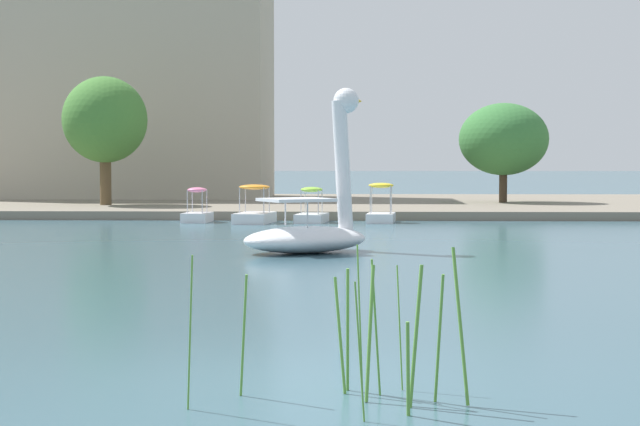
{
  "coord_description": "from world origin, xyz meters",
  "views": [
    {
      "loc": [
        0.84,
        -9.66,
        2.26
      ],
      "look_at": [
        -0.2,
        21.43,
        0.7
      ],
      "focal_mm": 54.23,
      "sensor_mm": 36.0,
      "label": 1
    }
  ],
  "objects": [
    {
      "name": "apartment_block",
      "position": [
        -13.6,
        46.42,
        7.75
      ],
      "size": [
        19.2,
        8.23,
        14.77
      ],
      "primitive_type": "cube",
      "rotation": [
        0.0,
        0.0,
        -0.01
      ],
      "color": "#B2A893",
      "rests_on": "shore_bank_far"
    },
    {
      "name": "pedal_boat_orange",
      "position": [
        -2.95,
        27.68,
        0.43
      ],
      "size": [
        1.56,
        2.52,
        1.5
      ],
      "color": "white",
      "rests_on": "ground_plane"
    },
    {
      "name": "pedal_boat_lime",
      "position": [
        -0.75,
        28.13,
        0.41
      ],
      "size": [
        1.34,
        2.12,
        1.39
      ],
      "color": "white",
      "rests_on": "ground_plane"
    },
    {
      "name": "shore_bank_far",
      "position": [
        0.0,
        41.21,
        0.18
      ],
      "size": [
        123.41,
        23.69,
        0.36
      ],
      "primitive_type": "cube",
      "color": "slate",
      "rests_on": "ground_plane"
    },
    {
      "name": "pedal_boat_pink",
      "position": [
        -5.27,
        28.19,
        0.41
      ],
      "size": [
        1.07,
        1.76,
        1.37
      ],
      "color": "white",
      "rests_on": "ground_plane"
    },
    {
      "name": "pedal_boat_yellow",
      "position": [
        1.97,
        28.15,
        0.44
      ],
      "size": [
        1.23,
        1.93,
        1.56
      ],
      "color": "white",
      "rests_on": "ground_plane"
    },
    {
      "name": "swan_boat",
      "position": [
        -0.21,
        15.11,
        0.78
      ],
      "size": [
        3.88,
        3.34,
        4.26
      ],
      "color": "white",
      "rests_on": "ground_plane"
    },
    {
      "name": "tree_broadleaf_right",
      "position": [
        8.48,
        39.41,
        3.54
      ],
      "size": [
        4.55,
        4.95,
        5.01
      ],
      "color": "#423323",
      "rests_on": "shore_bank_far"
    },
    {
      "name": "tree_sapling_by_fence",
      "position": [
        -10.82,
        35.6,
        4.36
      ],
      "size": [
        4.95,
        5.55,
        6.06
      ],
      "color": "brown",
      "rests_on": "shore_bank_far"
    },
    {
      "name": "ground_plane",
      "position": [
        0.0,
        0.0,
        0.0
      ],
      "size": [
        696.98,
        696.98,
        0.0
      ],
      "primitive_type": "plane",
      "color": "#385966"
    },
    {
      "name": "reed_clump_foreground",
      "position": [
        1.08,
        -0.55,
        0.64
      ],
      "size": [
        2.62,
        1.36,
        1.48
      ],
      "color": "#568E38",
      "rests_on": "ground_plane"
    }
  ]
}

